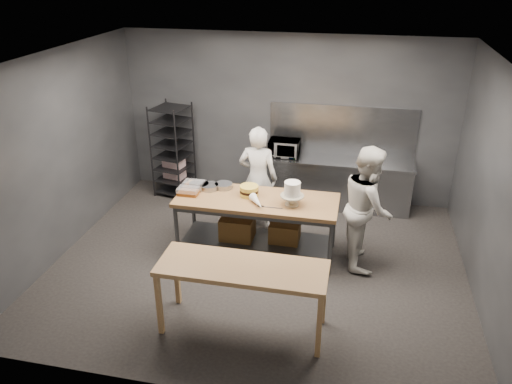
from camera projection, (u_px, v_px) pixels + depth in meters
ground at (259, 264)px, 7.46m from camera, size 6.00×6.00×0.00m
back_wall at (287, 119)px, 9.02m from camera, size 6.00×0.04×3.00m
work_table at (257, 219)px, 7.53m from camera, size 2.40×0.90×0.92m
near_counter at (242, 272)px, 5.84m from camera, size 2.00×0.70×0.90m
back_counter at (338, 183)px, 9.00m from camera, size 2.60×0.60×0.90m
splashback_panel at (342, 130)px, 8.88m from camera, size 2.60×0.02×0.90m
speed_rack at (173, 151)px, 9.34m from camera, size 0.72×0.76×1.75m
chef_behind at (258, 178)px, 8.13m from camera, size 0.66×0.44×1.76m
chef_right at (367, 207)px, 7.13m from camera, size 0.80×0.97×1.83m
microwave at (284, 148)px, 8.93m from camera, size 0.54×0.37×0.30m
frosted_cake_stand at (292, 191)px, 7.08m from camera, size 0.34×0.34×0.36m
layer_cake at (249, 191)px, 7.42m from camera, size 0.28×0.28×0.16m
cake_pans at (210, 186)px, 7.68m from camera, size 0.66×0.36×0.07m
piping_bag at (257, 202)px, 7.13m from camera, size 0.30×0.39×0.12m
offset_spatula at (267, 207)px, 7.11m from camera, size 0.36×0.02×0.02m
pastry_clamshells at (191, 188)px, 7.57m from camera, size 0.32×0.45×0.11m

